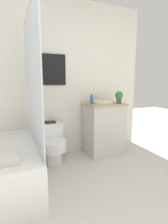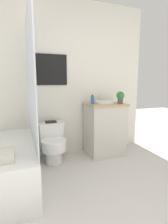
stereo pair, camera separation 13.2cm
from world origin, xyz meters
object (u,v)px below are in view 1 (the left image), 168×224
object	(u,v)px
toilet	(53,143)
potted_plant	(119,96)
soap_bottle	(92,100)
book_on_tank	(50,122)
sink	(103,102)

from	to	relation	value
toilet	potted_plant	size ratio (longest dim) A/B	2.95
potted_plant	toilet	bearing A→B (deg)	173.97
toilet	soap_bottle	distance (m)	0.90
toilet	book_on_tank	distance (m)	0.32
potted_plant	book_on_tank	size ratio (longest dim) A/B	1.19
sink	book_on_tank	xyz separation A→B (m)	(-0.88, 0.10, -0.29)
sink	potted_plant	bearing A→B (deg)	-33.56
sink	soap_bottle	xyz separation A→B (m)	(-0.23, -0.02, 0.04)
book_on_tank	toilet	bearing A→B (deg)	-90.00
potted_plant	book_on_tank	bearing A→B (deg)	167.38
toilet	potted_plant	world-z (taller)	potted_plant
sink	soap_bottle	world-z (taller)	soap_bottle
sink	book_on_tank	bearing A→B (deg)	173.23
toilet	book_on_tank	world-z (taller)	book_on_tank
toilet	book_on_tank	bearing A→B (deg)	90.00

